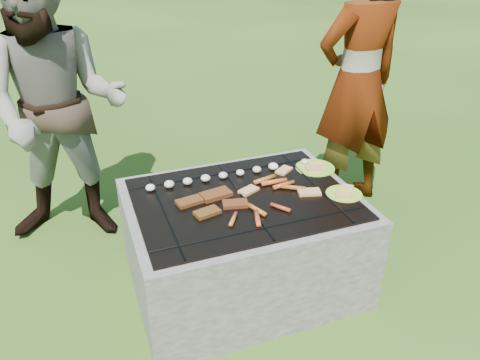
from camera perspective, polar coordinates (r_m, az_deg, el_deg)
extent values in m
plane|color=#234310|center=(3.01, 0.34, -12.25)|extent=(60.00, 60.00, 0.00)
cube|color=#A79F94|center=(3.14, -2.28, -3.48)|extent=(1.30, 0.18, 0.60)
cube|color=gray|center=(2.52, 3.72, -12.76)|extent=(1.30, 0.18, 0.60)
cube|color=gray|center=(2.71, -10.96, -9.91)|extent=(0.18, 0.64, 0.60)
cube|color=gray|center=(3.03, 10.37, -5.33)|extent=(0.18, 0.64, 0.60)
cube|color=black|center=(2.85, 0.35, -8.60)|extent=(0.94, 0.64, 0.48)
sphere|color=#FF5914|center=(2.73, 0.37, -4.91)|extent=(0.10, 0.10, 0.10)
cube|color=black|center=(2.65, 0.38, -2.27)|extent=(1.20, 0.90, 0.01)
cylinder|color=black|center=(2.55, -9.17, -3.92)|extent=(0.01, 0.88, 0.01)
cylinder|color=black|center=(2.65, 0.38, -2.16)|extent=(0.01, 0.88, 0.01)
cylinder|color=black|center=(2.82, 8.98, -0.51)|extent=(0.01, 0.88, 0.01)
cylinder|color=black|center=(2.40, 3.08, -5.81)|extent=(1.18, 0.01, 0.01)
cylinder|color=black|center=(2.91, -1.84, 0.85)|extent=(1.18, 0.01, 0.01)
ellipsoid|color=white|center=(2.76, -10.87, -0.92)|extent=(0.06, 0.06, 0.04)
ellipsoid|color=beige|center=(2.77, -8.62, -0.51)|extent=(0.06, 0.06, 0.04)
ellipsoid|color=beige|center=(2.79, -6.40, -0.14)|extent=(0.06, 0.06, 0.04)
ellipsoid|color=beige|center=(2.82, -4.22, 0.24)|extent=(0.06, 0.06, 0.04)
ellipsoid|color=beige|center=(2.84, -2.07, 0.58)|extent=(0.05, 0.05, 0.04)
ellipsoid|color=white|center=(2.88, 0.03, 0.92)|extent=(0.05, 0.05, 0.04)
ellipsoid|color=beige|center=(2.91, 2.08, 1.30)|extent=(0.05, 0.05, 0.04)
ellipsoid|color=white|center=(2.95, 4.08, 1.68)|extent=(0.06, 0.06, 0.04)
ellipsoid|color=beige|center=(3.04, 7.90, 2.24)|extent=(0.05, 0.05, 0.03)
cube|color=#98511B|center=(2.61, -6.18, -2.62)|extent=(0.16, 0.11, 0.02)
cube|color=#9C441C|center=(2.66, -2.96, -1.77)|extent=(0.19, 0.13, 0.03)
cube|color=#92551A|center=(2.50, -4.03, -3.95)|extent=(0.15, 0.11, 0.02)
cube|color=#9B411C|center=(2.57, -0.59, -2.91)|extent=(0.15, 0.11, 0.02)
cylinder|color=#BE651F|center=(2.81, 3.00, 0.07)|extent=(0.15, 0.06, 0.03)
cylinder|color=#F25627|center=(2.78, 4.16, -0.24)|extent=(0.16, 0.04, 0.03)
cylinder|color=#C55A20|center=(2.76, 5.33, -0.59)|extent=(0.15, 0.05, 0.03)
cylinder|color=#BA5D1E|center=(2.74, 6.53, -0.93)|extent=(0.13, 0.10, 0.03)
cylinder|color=orange|center=(2.51, 2.09, -3.65)|extent=(0.07, 0.14, 0.03)
cylinder|color=#CA5B21|center=(2.55, 4.98, -3.35)|extent=(0.09, 0.11, 0.02)
cylinder|color=orange|center=(2.44, -0.83, -4.79)|extent=(0.09, 0.11, 0.02)
cylinder|color=#F14327|center=(2.44, 2.15, -4.70)|extent=(0.06, 0.14, 0.03)
cube|color=tan|center=(2.70, 1.05, -1.28)|extent=(0.13, 0.11, 0.02)
cube|color=#DACA6F|center=(2.71, 8.44, -1.46)|extent=(0.14, 0.10, 0.02)
cube|color=#E5D275|center=(2.94, 5.38, 1.18)|extent=(0.13, 0.12, 0.02)
cylinder|color=#F8FF3C|center=(3.01, 9.12, 1.40)|extent=(0.32, 0.32, 0.02)
cube|color=#D6B66D|center=(2.98, 8.99, 1.42)|extent=(0.10, 0.07, 0.02)
cube|color=#F0B87B|center=(3.03, 9.46, 1.87)|extent=(0.10, 0.08, 0.02)
cylinder|color=#FFEB3C|center=(2.75, 12.55, -1.73)|extent=(0.26, 0.26, 0.01)
cube|color=#D5BD6D|center=(2.72, 12.44, -1.74)|extent=(0.10, 0.08, 0.01)
cube|color=#DEC871|center=(2.78, 12.89, -1.14)|extent=(0.12, 0.12, 0.02)
imported|color=gray|center=(3.58, 14.18, 11.42)|extent=(0.74, 0.52, 1.93)
imported|color=gray|center=(3.22, -21.35, 8.14)|extent=(1.08, 0.94, 1.89)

